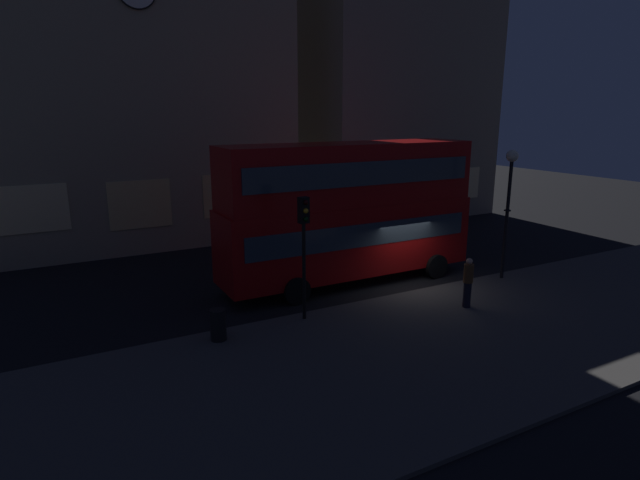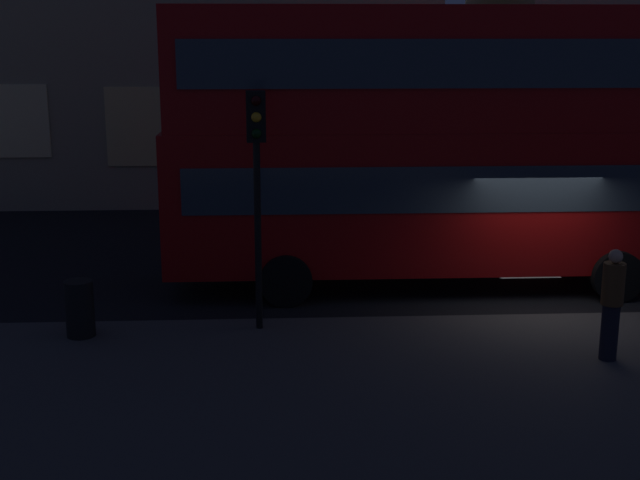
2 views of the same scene
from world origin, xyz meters
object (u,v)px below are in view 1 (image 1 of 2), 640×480
at_px(traffic_light_near_kerb, 304,233).
at_px(litter_bin, 218,325).
at_px(street_lamp, 510,187).
at_px(pedestrian, 468,282).
at_px(double_decker_bus, 349,207).

relative_size(traffic_light_near_kerb, litter_bin, 4.22).
relative_size(street_lamp, pedestrian, 2.94).
bearing_deg(double_decker_bus, pedestrian, -64.92).
bearing_deg(double_decker_bus, litter_bin, -154.26).
height_order(pedestrian, litter_bin, pedestrian).
relative_size(pedestrian, litter_bin, 1.84).
height_order(street_lamp, litter_bin, street_lamp).
xyz_separation_m(traffic_light_near_kerb, litter_bin, (-3.06, -0.24, -2.48)).
bearing_deg(street_lamp, litter_bin, -178.88).
distance_m(street_lamp, litter_bin, 12.76).
relative_size(double_decker_bus, litter_bin, 11.02).
bearing_deg(street_lamp, double_decker_bus, 153.88).
xyz_separation_m(double_decker_bus, traffic_light_near_kerb, (-3.44, -2.86, -0.07)).
height_order(double_decker_bus, litter_bin, double_decker_bus).
distance_m(double_decker_bus, pedestrian, 5.53).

